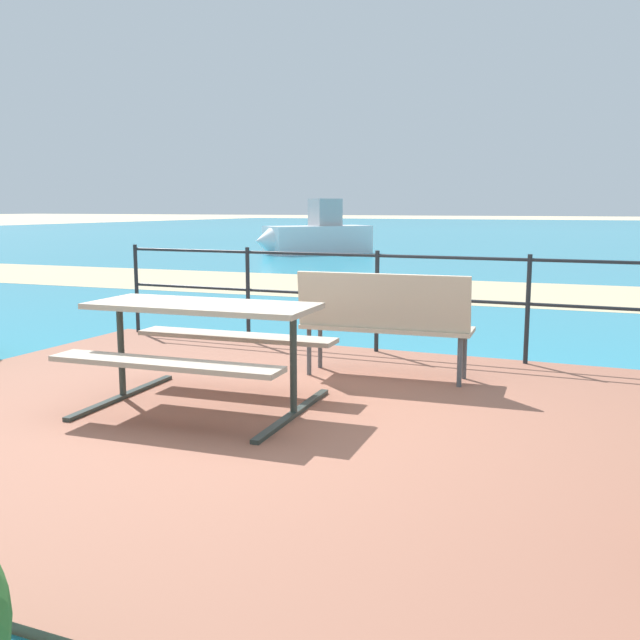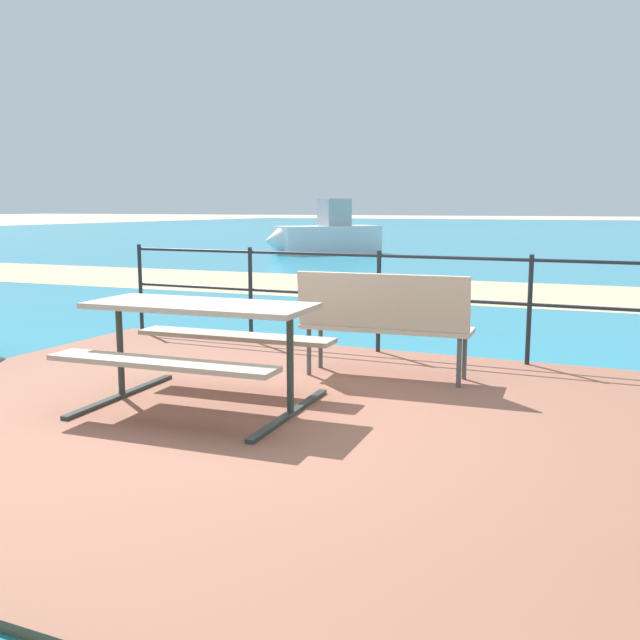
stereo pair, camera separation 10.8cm
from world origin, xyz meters
name	(u,v)px [view 2 (the right image)]	position (x,y,z in m)	size (l,w,h in m)	color
ground_plane	(262,424)	(0.00, 0.00, 0.00)	(240.00, 240.00, 0.00)	beige
patio_paving	(262,420)	(0.00, 0.00, 0.03)	(6.40, 5.20, 0.06)	#935B47
sea_water	(592,233)	(0.00, 40.00, 0.01)	(90.00, 90.00, 0.01)	teal
beach_strip	(490,292)	(0.00, 8.52, 0.01)	(54.00, 3.79, 0.01)	tan
picnic_table	(201,330)	(-0.52, 0.04, 0.63)	(1.72, 1.41, 0.77)	tan
park_bench	(384,317)	(0.43, 1.37, 0.60)	(1.49, 0.52, 0.92)	#BCAD93
railing_fence	(379,288)	(0.00, 2.47, 0.71)	(5.94, 0.04, 1.03)	#1E2328
boat_near	(325,236)	(-6.97, 17.16, 0.57)	(3.27, 3.72, 1.77)	silver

